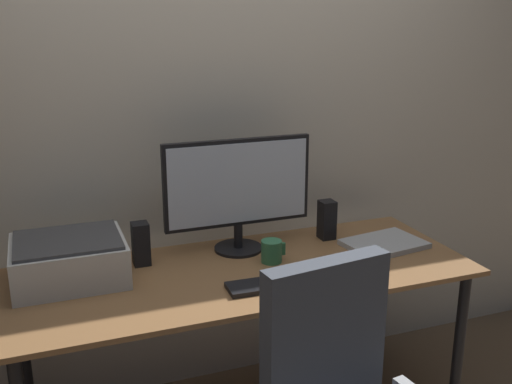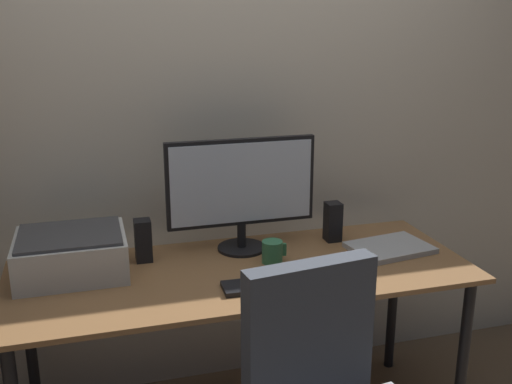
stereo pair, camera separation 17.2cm
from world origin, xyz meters
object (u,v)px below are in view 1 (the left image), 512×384
Objects in this scene: monitor at (238,188)px; speaker_right at (327,220)px; mouse at (318,271)px; coffee_mug at (272,251)px; desk at (243,289)px; keyboard at (267,285)px; speaker_left at (141,244)px; laptop at (384,244)px; printer at (69,259)px.

monitor is 3.60× the size of speaker_right.
coffee_mug is (-0.12, 0.18, 0.03)m from mouse.
speaker_right is at bearing 22.94° from desk.
speaker_left is at bearing 138.35° from keyboard.
desk is at bearing -157.06° from speaker_right.
monitor is at bearing 76.00° from desk.
laptop is at bearing -17.04° from monitor.
laptop is 1.27m from printer.
desk is at bearing -104.00° from monitor.
laptop is at bearing -43.02° from speaker_right.
monitor reaches higher than desk.
monitor is 0.44m from speaker_right.
desk is 4.41× the size of printer.
mouse is 0.69m from speaker_left.
speaker_left and speaker_right have the same top height.
laptop is at bearing -5.54° from printer.
coffee_mug is at bearing 170.21° from laptop.
coffee_mug is at bearing 14.35° from desk.
mouse is at bearing -18.25° from printer.
desk is 18.02× the size of coffee_mug.
desk is at bearing -28.47° from speaker_left.
printer is (-1.26, 0.12, 0.07)m from laptop.
coffee_mug is 0.51m from speaker_left.
laptop is at bearing 9.52° from mouse.
speaker_left is (-0.99, 0.17, 0.07)m from laptop.
coffee_mug is 0.58× the size of speaker_left.
laptop is (0.61, 0.19, 0.00)m from keyboard.
printer reaches higher than laptop.
mouse is 0.56× the size of speaker_right.
speaker_left is 0.43× the size of printer.
printer is at bearing 156.26° from keyboard.
speaker_left reaches higher than laptop.
laptop is at bearing -1.60° from coffee_mug.
desk is 0.20m from keyboard.
coffee_mug reaches higher than desk.
mouse reaches higher than desk.
desk is 18.39× the size of mouse.
desk is 0.30m from mouse.
monitor is 0.70m from printer.
monitor is 1.53× the size of printer.
speaker_right is at bearing 42.68° from keyboard.
monitor is at bearing 154.77° from laptop.
desk is 6.09× the size of keyboard.
speaker_left is at bearing 161.90° from coffee_mug.
desk is 0.43m from speaker_left.
speaker_left is at bearing 161.94° from laptop.
monitor is at bearing 106.36° from mouse.
keyboard is 1.71× the size of speaker_right.
monitor is (0.05, 0.20, 0.35)m from desk.
printer reaches higher than desk.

